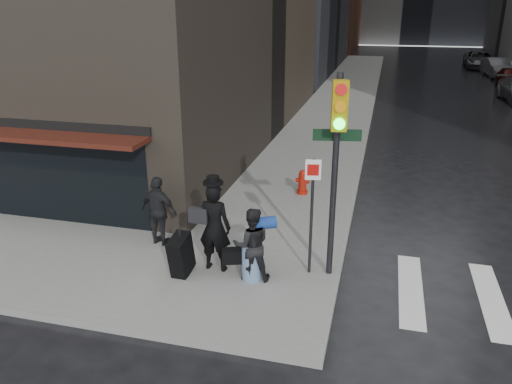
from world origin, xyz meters
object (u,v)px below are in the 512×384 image
traffic_light (334,152)px  man_overcoat (208,231)px  man_jeans (251,244)px  fire_hydrant (302,183)px  parked_car_4 (511,77)px  parked_car_5 (497,67)px  parked_car_6 (480,60)px  man_greycoat (159,211)px

traffic_light → man_overcoat: bearing=178.6°
man_jeans → fire_hydrant: 5.45m
fire_hydrant → parked_car_4: bearing=67.0°
parked_car_5 → parked_car_6: 6.04m
man_jeans → man_greycoat: bearing=-42.3°
parked_car_5 → fire_hydrant: bearing=-114.7°
man_jeans → man_greycoat: man_greycoat is taller
man_overcoat → fire_hydrant: man_overcoat is taller
man_overcoat → fire_hydrant: size_ratio=2.87×
man_overcoat → man_jeans: (1.02, -0.15, -0.11)m
parked_car_5 → parked_car_6: (-0.47, 6.02, 0.02)m
parked_car_6 → parked_car_5: bearing=-82.4°
fire_hydrant → parked_car_5: bearing=70.8°
man_overcoat → parked_car_6: bearing=-103.2°
man_greycoat → parked_car_4: size_ratio=0.41×
fire_hydrant → parked_car_6: parked_car_6 is taller
man_overcoat → man_greycoat: man_overcoat is taller
man_overcoat → parked_car_4: bearing=-109.3°
man_greycoat → fire_hydrant: (2.80, 4.34, -0.52)m
traffic_light → parked_car_5: (9.73, 36.81, -2.18)m
man_greycoat → parked_car_4: (13.82, 30.28, -0.30)m
fire_hydrant → man_overcoat: bearing=-103.0°
man_overcoat → parked_car_6: 44.85m
man_jeans → parked_car_4: (11.21, 31.36, -0.25)m
man_greycoat → fire_hydrant: bearing=-110.6°
parked_car_6 → man_jeans: bearing=-100.9°
man_greycoat → parked_car_4: man_greycoat is taller
man_greycoat → fire_hydrant: 5.19m
man_greycoat → fire_hydrant: man_greycoat is taller
man_greycoat → traffic_light: bearing=-174.6°
man_greycoat → parked_car_6: size_ratio=0.30×
man_jeans → traffic_light: bearing=-179.6°
man_jeans → parked_car_6: 44.74m
man_greycoat → parked_car_4: bearing=-102.3°
fire_hydrant → parked_car_5: parked_car_5 is taller
man_overcoat → traffic_light: traffic_light is taller
parked_car_4 → parked_car_6: bearing=94.8°
parked_car_5 → traffic_light: bearing=-110.3°
man_overcoat → fire_hydrant: (1.22, 5.27, -0.59)m
man_overcoat → man_jeans: bearing=173.8°
fire_hydrant → parked_car_4: (11.02, 25.94, 0.23)m
man_greycoat → parked_car_6: (13.43, 42.32, -0.22)m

